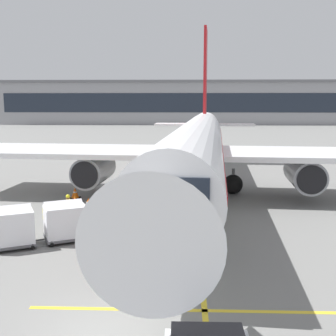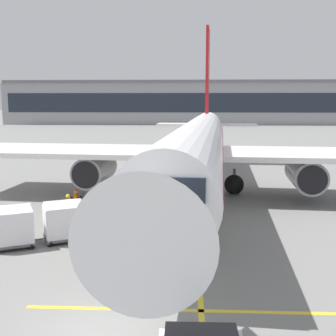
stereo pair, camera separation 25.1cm
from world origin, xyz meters
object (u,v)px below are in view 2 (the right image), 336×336
at_px(ground_crew_by_loader, 142,213).
at_px(ground_crew_by_carts, 115,208).
at_px(belt_loader, 127,210).
at_px(ground_crew_wingwalker, 46,217).
at_px(baggage_cart_lead, 65,220).
at_px(safety_cone_engine_keepout, 89,203).
at_px(safety_cone_nose_mark, 76,193).
at_px(safety_cone_wingtip, 76,201).
at_px(parked_airplane, 198,147).
at_px(baggage_cart_second, 11,226).
at_px(ground_crew_marshaller, 68,207).

relative_size(ground_crew_by_loader, ground_crew_by_carts, 1.00).
relative_size(belt_loader, ground_crew_wingwalker, 2.98).
bearing_deg(baggage_cart_lead, ground_crew_wingwalker, 155.52).
relative_size(safety_cone_engine_keepout, safety_cone_nose_mark, 0.94).
bearing_deg(ground_crew_wingwalker, ground_crew_by_carts, 32.07).
xyz_separation_m(ground_crew_by_loader, safety_cone_wingtip, (-4.95, 5.37, -0.67)).
relative_size(ground_crew_by_loader, safety_cone_engine_keepout, 2.40).
bearing_deg(safety_cone_wingtip, parked_airplane, 22.64).
height_order(belt_loader, safety_cone_wingtip, belt_loader).
bearing_deg(baggage_cart_second, safety_cone_wingtip, 83.28).
bearing_deg(safety_cone_wingtip, baggage_cart_lead, -79.35).
xyz_separation_m(ground_crew_by_carts, safety_cone_engine_keepout, (-2.29, 3.58, -0.64)).
bearing_deg(ground_crew_marshaller, safety_cone_nose_mark, 101.40).
xyz_separation_m(ground_crew_by_loader, safety_cone_engine_keepout, (-3.89, 4.58, -0.64)).
bearing_deg(baggage_cart_lead, ground_crew_by_loader, 21.98).
xyz_separation_m(parked_airplane, ground_crew_wingwalker, (-7.84, -9.70, -2.59)).
xyz_separation_m(parked_airplane, safety_cone_nose_mark, (-8.61, -1.14, -3.21)).
distance_m(ground_crew_by_loader, safety_cone_nose_mark, 9.40).
height_order(baggage_cart_second, ground_crew_by_carts, baggage_cart_second).
distance_m(ground_crew_wingwalker, safety_cone_engine_keepout, 5.66).
height_order(parked_airplane, safety_cone_wingtip, parked_airplane).
relative_size(parked_airplane, ground_crew_wingwalker, 24.81).
bearing_deg(parked_airplane, safety_cone_nose_mark, -172.48).
bearing_deg(parked_airplane, safety_cone_wingtip, -157.36).
bearing_deg(safety_cone_wingtip, safety_cone_nose_mark, 104.34).
height_order(baggage_cart_second, ground_crew_marshaller, baggage_cart_second).
relative_size(baggage_cart_lead, ground_crew_by_loader, 1.60).
xyz_separation_m(belt_loader, ground_crew_by_carts, (-0.64, -0.25, 0.16)).
relative_size(parked_airplane, ground_crew_by_loader, 24.81).
bearing_deg(baggage_cart_lead, safety_cone_wingtip, 100.65).
xyz_separation_m(parked_airplane, belt_loader, (-4.05, -7.48, -2.74)).
distance_m(parked_airplane, baggage_cart_lead, 12.50).
bearing_deg(parked_airplane, ground_crew_by_loader, -109.51).
distance_m(baggage_cart_second, safety_cone_wingtip, 8.01).
relative_size(parked_airplane, safety_cone_nose_mark, 55.99).
bearing_deg(safety_cone_nose_mark, safety_cone_engine_keepout, -61.58).
distance_m(parked_airplane, ground_crew_by_carts, 9.40).
bearing_deg(baggage_cart_lead, parked_airplane, 56.50).
relative_size(parked_airplane, baggage_cart_lead, 15.48).
height_order(baggage_cart_second, ground_crew_by_loader, baggage_cart_second).
relative_size(baggage_cart_lead, safety_cone_engine_keepout, 3.85).
relative_size(ground_crew_by_loader, ground_crew_wingwalker, 1.00).
xyz_separation_m(safety_cone_wingtip, safety_cone_nose_mark, (-0.57, 2.22, 0.04)).
relative_size(ground_crew_by_carts, safety_cone_wingtip, 2.55).
bearing_deg(safety_cone_nose_mark, baggage_cart_second, -92.08).
bearing_deg(safety_cone_engine_keepout, parked_airplane, 30.69).
bearing_deg(ground_crew_marshaller, belt_loader, 3.29).
xyz_separation_m(baggage_cart_lead, ground_crew_by_carts, (2.06, 2.47, -0.00)).
height_order(ground_crew_by_carts, safety_cone_nose_mark, ground_crew_by_carts).
distance_m(belt_loader, ground_crew_wingwalker, 4.40).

